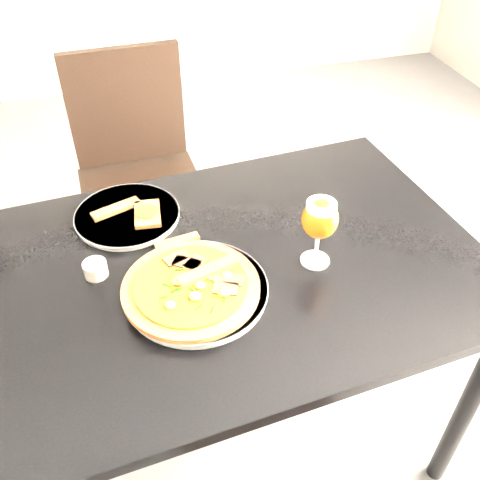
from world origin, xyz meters
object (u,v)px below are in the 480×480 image
object	(u,v)px
dining_table	(228,290)
pizza	(191,286)
chair_far	(139,173)
beer_glass	(320,220)

from	to	relation	value
dining_table	pizza	xyz separation A→B (m)	(-0.10, -0.08, 0.12)
chair_far	pizza	distance (m)	0.92
dining_table	beer_glass	xyz separation A→B (m)	(0.20, -0.05, 0.21)
pizza	beer_glass	bearing A→B (deg)	5.51
beer_glass	pizza	bearing A→B (deg)	-174.49
dining_table	chair_far	distance (m)	0.82
beer_glass	chair_far	bearing A→B (deg)	111.15
chair_far	pizza	size ratio (longest dim) A/B	3.12
chair_far	pizza	xyz separation A→B (m)	(0.03, -0.88, 0.26)
dining_table	chair_far	bearing A→B (deg)	94.71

